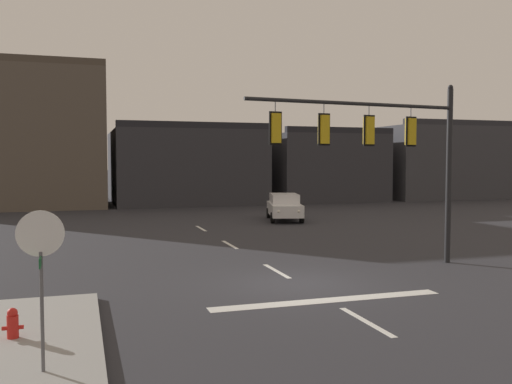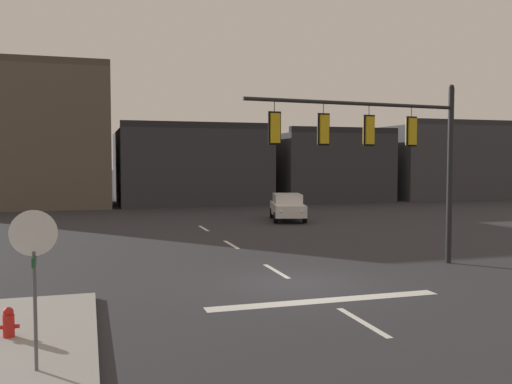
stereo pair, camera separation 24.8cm
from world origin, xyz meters
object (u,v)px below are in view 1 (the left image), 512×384
(signal_mast_near_side, at_px, (383,142))
(fire_hydrant, at_px, (13,329))
(car_lot_nearside, at_px, (284,206))
(stop_sign, at_px, (41,252))

(signal_mast_near_side, xyz_separation_m, fire_hydrant, (-10.97, -4.71, -3.94))
(signal_mast_near_side, relative_size, fire_hydrant, 10.50)
(fire_hydrant, bearing_deg, car_lot_nearside, 56.43)
(signal_mast_near_side, height_order, stop_sign, signal_mast_near_side)
(signal_mast_near_side, bearing_deg, fire_hydrant, -156.79)
(fire_hydrant, bearing_deg, stop_sign, -71.41)
(stop_sign, xyz_separation_m, car_lot_nearside, (12.41, 21.75, -1.29))
(signal_mast_near_side, height_order, car_lot_nearside, signal_mast_near_side)
(signal_mast_near_side, height_order, fire_hydrant, signal_mast_near_side)
(signal_mast_near_side, bearing_deg, car_lot_nearside, 81.96)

